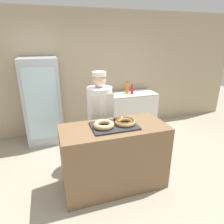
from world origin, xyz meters
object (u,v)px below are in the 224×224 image
beverage_fridge (43,102)px  donut_light_glaze (104,124)px  brownie_back_left (105,121)px  brownie_back_right (117,119)px  donut_chocolate_glaze (125,122)px  serving_tray (114,126)px  chest_freezer (132,111)px  bottle_orange (127,89)px  bottle_red (132,90)px  baker_person (100,118)px

beverage_fridge → donut_light_glaze: bearing=-66.0°
brownie_back_left → brownie_back_right: (0.18, 0.00, 0.00)m
brownie_back_left → donut_chocolate_glaze: bearing=-35.6°
serving_tray → chest_freezer: size_ratio=0.57×
serving_tray → donut_light_glaze: size_ratio=2.23×
brownie_back_left → serving_tray: bearing=-60.1°
brownie_back_right → bottle_orange: 1.85m
donut_light_glaze → chest_freezer: bearing=56.2°
donut_light_glaze → bottle_orange: 2.12m
brownie_back_left → bottle_red: bottle_red is taller
baker_person → bottle_orange: 1.52m
serving_tray → baker_person: 0.66m
chest_freezer → donut_light_glaze: bearing=-123.8°
donut_chocolate_glaze → serving_tray: bearing=174.0°
donut_chocolate_glaze → bottle_orange: bottle_orange is taller
donut_chocolate_glaze → bottle_red: (0.86, 1.74, -0.03)m
donut_light_glaze → donut_chocolate_glaze: size_ratio=1.00×
baker_person → bottle_orange: (0.96, 1.16, 0.17)m
serving_tray → chest_freezer: 2.13m
bottle_red → bottle_orange: bearing=135.0°
serving_tray → bottle_red: bottle_red is taller
donut_light_glaze → chest_freezer: 2.23m
donut_chocolate_glaze → bottle_red: bottle_red is taller
baker_person → brownie_back_right: bearing=-75.8°
beverage_fridge → bottle_red: beverage_fridge is taller
bottle_red → brownie_back_right: bearing=-120.5°
serving_tray → brownie_back_left: size_ratio=8.75×
brownie_back_right → bottle_red: (0.92, 1.56, -0.01)m
beverage_fridge → bottle_orange: beverage_fridge is taller
donut_chocolate_glaze → bottle_red: size_ratio=1.27×
serving_tray → chest_freezer: bearing=59.5°
serving_tray → brownie_back_right: 0.19m
donut_chocolate_glaze → baker_person: 0.71m
serving_tray → baker_person: bearing=92.7°
brownie_back_left → chest_freezer: brownie_back_left is taller
donut_chocolate_glaze → chest_freezer: bearing=63.5°
donut_chocolate_glaze → brownie_back_right: size_ratio=3.93×
chest_freezer → bottle_red: size_ratio=4.96×
serving_tray → bottle_orange: 2.03m
chest_freezer → bottle_orange: bearing=165.9°
brownie_back_left → brownie_back_right: 0.18m
brownie_back_left → baker_person: size_ratio=0.04×
donut_light_glaze → brownie_back_left: bearing=70.5°
brownie_back_left → beverage_fridge: 1.83m
donut_chocolate_glaze → beverage_fridge: 2.10m
beverage_fridge → chest_freezer: size_ratio=1.61×
brownie_back_left → bottle_red: (1.10, 1.56, -0.01)m
donut_light_glaze → bottle_red: (1.17, 1.74, -0.03)m
serving_tray → donut_light_glaze: bearing=-174.0°
donut_light_glaze → brownie_back_right: donut_light_glaze is taller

